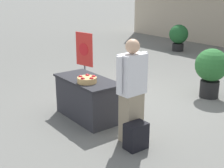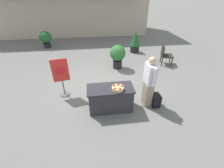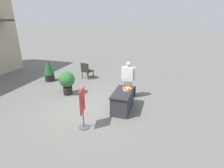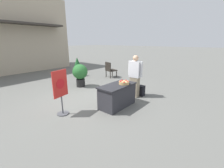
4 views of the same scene
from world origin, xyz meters
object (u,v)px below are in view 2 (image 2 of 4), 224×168
apple_basket (118,88)px  potted_plant_far_right (118,55)px  backpack (156,100)px  person_visitor (149,82)px  patio_chair (165,54)px  display_table (110,98)px  potted_plant_near_left (46,38)px  potted_plant_far_left (135,42)px  poster_board (62,77)px

apple_basket → potted_plant_far_right: bearing=80.7°
potted_plant_far_right → apple_basket: bearing=-99.3°
potted_plant_far_right → backpack: bearing=-75.0°
person_visitor → backpack: size_ratio=3.96×
apple_basket → patio_chair: patio_chair is taller
apple_basket → backpack: bearing=2.8°
backpack → display_table: bearing=177.5°
person_visitor → potted_plant_near_left: bearing=-56.9°
potted_plant_far_left → patio_chair: bearing=-60.5°
apple_basket → potted_plant_far_left: potted_plant_far_left is taller
apple_basket → potted_plant_far_left: 5.30m
display_table → potted_plant_near_left: potted_plant_near_left is taller
potted_plant_far_left → person_visitor: bearing=-100.2°
apple_basket → backpack: 1.41m
apple_basket → person_visitor: bearing=10.5°
person_visitor → poster_board: (-2.75, 0.87, -0.11)m
person_visitor → apple_basket: bearing=7.7°
backpack → potted_plant_far_left: potted_plant_far_left is taller
poster_board → potted_plant_near_left: bearing=-173.3°
person_visitor → backpack: 0.70m
apple_basket → poster_board: bearing=148.9°
poster_board → potted_plant_far_left: 5.32m
backpack → potted_plant_near_left: size_ratio=0.41×
poster_board → patio_chair: bearing=102.3°
poster_board → display_table: bearing=47.4°
backpack → poster_board: (-3.01, 0.99, 0.53)m
person_visitor → potted_plant_near_left: size_ratio=1.62×
patio_chair → potted_plant_far_left: bearing=135.2°
backpack → potted_plant_far_right: bearing=105.0°
backpack → poster_board: size_ratio=0.31×
apple_basket → person_visitor: person_visitor is taller
poster_board → person_visitor: bearing=60.8°
display_table → potted_plant_far_right: size_ratio=1.25×
potted_plant_far_left → poster_board: bearing=-132.7°
potted_plant_far_right → patio_chair: bearing=3.7°
backpack → apple_basket: bearing=-177.2°
backpack → potted_plant_far_left: bearing=83.1°
potted_plant_near_left → potted_plant_far_left: bearing=-15.9°
backpack → potted_plant_far_left: (0.59, 4.90, 0.41)m
apple_basket → potted_plant_near_left: 7.41m
apple_basket → potted_plant_near_left: potted_plant_near_left is taller
backpack → potted_plant_far_right: potted_plant_far_right is taller
backpack → patio_chair: (1.63, 3.06, 0.31)m
person_visitor → poster_board: bearing=-20.3°
apple_basket → potted_plant_far_right: size_ratio=0.31×
display_table → potted_plant_far_right: (0.69, 2.84, 0.28)m
potted_plant_far_left → apple_basket: bearing=-110.5°
display_table → potted_plant_far_left: (2.06, 4.83, 0.23)m
poster_board → potted_plant_far_right: size_ratio=1.24×
backpack → poster_board: bearing=161.8°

